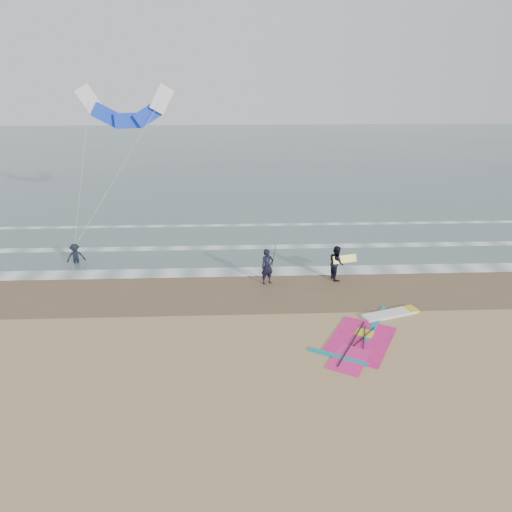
{
  "coord_description": "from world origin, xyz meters",
  "views": [
    {
      "loc": [
        -2.69,
        -14.33,
        9.85
      ],
      "look_at": [
        -1.88,
        5.0,
        2.2
      ],
      "focal_mm": 32.0,
      "sensor_mm": 36.0,
      "label": 1
    }
  ],
  "objects_px": {
    "windsurf_rig": "(370,333)",
    "person_walking": "(336,263)",
    "person_standing": "(267,267)",
    "surf_kite": "(126,110)",
    "person_wading": "(75,251)"
  },
  "relations": [
    {
      "from": "windsurf_rig",
      "to": "person_walking",
      "type": "relative_size",
      "value": 3.0
    },
    {
      "from": "person_walking",
      "to": "person_wading",
      "type": "bearing_deg",
      "value": 69.61
    },
    {
      "from": "surf_kite",
      "to": "person_walking",
      "type": "bearing_deg",
      "value": -32.98
    },
    {
      "from": "windsurf_rig",
      "to": "person_standing",
      "type": "xyz_separation_m",
      "value": [
        -3.91,
        5.06,
        0.89
      ]
    },
    {
      "from": "person_standing",
      "to": "surf_kite",
      "type": "height_order",
      "value": "surf_kite"
    },
    {
      "from": "person_standing",
      "to": "surf_kite",
      "type": "relative_size",
      "value": 0.22
    },
    {
      "from": "person_standing",
      "to": "person_wading",
      "type": "relative_size",
      "value": 1.2
    },
    {
      "from": "person_standing",
      "to": "person_walking",
      "type": "xyz_separation_m",
      "value": [
        3.59,
        0.41,
        -0.02
      ]
    },
    {
      "from": "windsurf_rig",
      "to": "person_standing",
      "type": "relative_size",
      "value": 2.95
    },
    {
      "from": "person_standing",
      "to": "surf_kite",
      "type": "bearing_deg",
      "value": 111.47
    },
    {
      "from": "person_wading",
      "to": "surf_kite",
      "type": "distance_m",
      "value": 9.04
    },
    {
      "from": "windsurf_rig",
      "to": "person_walking",
      "type": "xyz_separation_m",
      "value": [
        -0.32,
        5.47,
        0.87
      ]
    },
    {
      "from": "person_standing",
      "to": "surf_kite",
      "type": "xyz_separation_m",
      "value": [
        -8.05,
        7.96,
        7.01
      ]
    },
    {
      "from": "person_walking",
      "to": "surf_kite",
      "type": "relative_size",
      "value": 0.21
    },
    {
      "from": "person_wading",
      "to": "surf_kite",
      "type": "height_order",
      "value": "surf_kite"
    }
  ]
}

